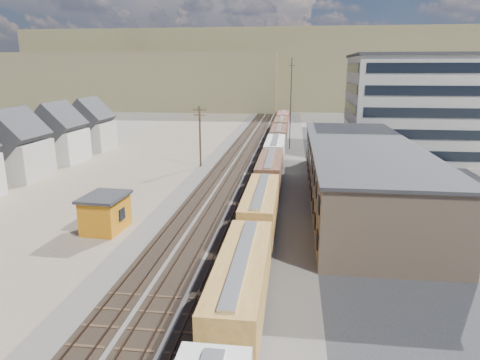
# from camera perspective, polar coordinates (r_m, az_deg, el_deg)

# --- Properties ---
(ground) EXTENTS (300.00, 300.00, 0.00)m
(ground) POSITION_cam_1_polar(r_m,az_deg,el_deg) (31.48, -6.39, -15.66)
(ground) COLOR #6B6356
(ground) RESTS_ON ground
(ballast_bed) EXTENTS (18.00, 200.00, 0.06)m
(ballast_bed) POSITION_cam_1_polar(r_m,az_deg,el_deg) (78.28, 2.10, 2.93)
(ballast_bed) COLOR #4C4742
(ballast_bed) RESTS_ON ground
(dirt_yard) EXTENTS (24.00, 180.00, 0.03)m
(dirt_yard) POSITION_cam_1_polar(r_m,az_deg,el_deg) (73.28, -14.41, 1.65)
(dirt_yard) COLOR #745F4F
(dirt_yard) RESTS_ON ground
(asphalt_lot) EXTENTS (26.00, 120.00, 0.04)m
(asphalt_lot) POSITION_cam_1_polar(r_m,az_deg,el_deg) (65.20, 20.49, -0.39)
(asphalt_lot) COLOR #232326
(asphalt_lot) RESTS_ON ground
(rail_tracks) EXTENTS (11.40, 200.00, 0.24)m
(rail_tracks) POSITION_cam_1_polar(r_m,az_deg,el_deg) (78.32, 1.70, 3.00)
(rail_tracks) COLOR black
(rail_tracks) RESTS_ON ground
(freight_train) EXTENTS (3.00, 119.74, 4.46)m
(freight_train) POSITION_cam_1_polar(r_m,az_deg,el_deg) (63.35, 4.38, 2.67)
(freight_train) COLOR black
(freight_train) RESTS_ON ground
(warehouse) EXTENTS (12.40, 40.40, 7.25)m
(warehouse) POSITION_cam_1_polar(r_m,az_deg,el_deg) (53.44, 15.87, 0.86)
(warehouse) COLOR #A28366
(warehouse) RESTS_ON ground
(office_tower) EXTENTS (22.60, 18.60, 18.45)m
(office_tower) POSITION_cam_1_polar(r_m,az_deg,el_deg) (84.32, 22.02, 9.07)
(office_tower) COLOR #9E998E
(office_tower) RESTS_ON ground
(utility_pole_north) EXTENTS (2.20, 0.32, 10.00)m
(utility_pole_north) POSITION_cam_1_polar(r_m,az_deg,el_deg) (70.84, -5.35, 5.97)
(utility_pole_north) COLOR #382619
(utility_pole_north) RESTS_ON ground
(radio_mast) EXTENTS (1.20, 0.16, 18.00)m
(radio_mast) POSITION_cam_1_polar(r_m,az_deg,el_deg) (86.65, 6.77, 10.04)
(radio_mast) COLOR black
(radio_mast) RESTS_ON ground
(hills_north) EXTENTS (265.00, 80.00, 32.00)m
(hills_north) POSITION_cam_1_polar(r_m,az_deg,el_deg) (194.43, 5.39, 13.99)
(hills_north) COLOR brown
(hills_north) RESTS_ON ground
(maintenance_shed) EXTENTS (4.19, 5.27, 3.70)m
(maintenance_shed) POSITION_cam_1_polar(r_m,az_deg,el_deg) (44.95, -17.50, -4.16)
(maintenance_shed) COLOR #C57412
(maintenance_shed) RESTS_ON ground
(parked_car_blue) EXTENTS (5.46, 5.78, 1.52)m
(parked_car_blue) POSITION_cam_1_polar(r_m,az_deg,el_deg) (69.37, 21.58, 1.00)
(parked_car_blue) COLOR navy
(parked_car_blue) RESTS_ON ground
(parked_car_far) EXTENTS (2.84, 5.10, 1.64)m
(parked_car_far) POSITION_cam_1_polar(r_m,az_deg,el_deg) (90.77, 24.15, 3.78)
(parked_car_far) COLOR white
(parked_car_far) RESTS_ON ground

